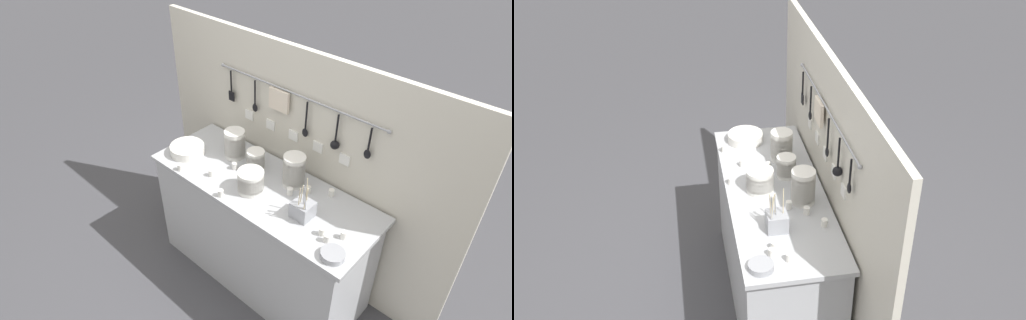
% 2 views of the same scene
% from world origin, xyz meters
% --- Properties ---
extents(ground_plane, '(20.00, 20.00, 0.00)m').
position_xyz_m(ground_plane, '(0.00, 0.00, 0.00)').
color(ground_plane, '#424247').
extents(counter, '(1.57, 0.59, 0.87)m').
position_xyz_m(counter, '(0.00, 0.00, 0.44)').
color(counter, '#ADAFB5').
rests_on(counter, ground).
extents(back_wall, '(2.37, 0.09, 1.69)m').
position_xyz_m(back_wall, '(0.00, 0.33, 0.85)').
color(back_wall, beige).
rests_on(back_wall, ground).
extents(bowl_stack_nested_right, '(0.14, 0.14, 0.22)m').
position_xyz_m(bowl_stack_nested_right, '(0.14, 0.14, 0.98)').
color(bowl_stack_nested_right, silver).
rests_on(bowl_stack_nested_right, counter).
extents(bowl_stack_tall_left, '(0.12, 0.12, 0.14)m').
position_xyz_m(bowl_stack_tall_left, '(-0.15, 0.10, 0.94)').
color(bowl_stack_tall_left, silver).
rests_on(bowl_stack_tall_left, counter).
extents(bowl_stack_back_corner, '(0.14, 0.14, 0.20)m').
position_xyz_m(bowl_stack_back_corner, '(-0.35, 0.11, 0.97)').
color(bowl_stack_back_corner, silver).
rests_on(bowl_stack_back_corner, counter).
extents(bowl_stack_wide_centre, '(0.17, 0.17, 0.15)m').
position_xyz_m(bowl_stack_wide_centre, '(-0.02, -0.09, 0.94)').
color(bowl_stack_wide_centre, silver).
rests_on(bowl_stack_wide_centre, counter).
extents(plate_stack, '(0.24, 0.24, 0.06)m').
position_xyz_m(plate_stack, '(-0.62, -0.09, 0.90)').
color(plate_stack, silver).
rests_on(plate_stack, counter).
extents(steel_mixing_bowl, '(0.13, 0.13, 0.04)m').
position_xyz_m(steel_mixing_bowl, '(0.67, -0.20, 0.89)').
color(steel_mixing_bowl, '#93969E').
rests_on(steel_mixing_bowl, counter).
extents(cutlery_caddy, '(0.12, 0.12, 0.26)m').
position_xyz_m(cutlery_caddy, '(0.37, -0.06, 0.93)').
color(cutlery_caddy, '#93969E').
rests_on(cutlery_caddy, counter).
extents(cup_beside_plates, '(0.04, 0.04, 0.05)m').
position_xyz_m(cup_beside_plates, '(0.54, -0.10, 0.89)').
color(cup_beside_plates, silver).
rests_on(cup_beside_plates, counter).
extents(cup_front_right, '(0.04, 0.04, 0.05)m').
position_xyz_m(cup_front_right, '(0.39, 0.21, 0.89)').
color(cup_front_right, silver).
rests_on(cup_front_right, counter).
extents(cup_front_left, '(0.04, 0.04, 0.05)m').
position_xyz_m(cup_front_left, '(-0.25, 0.00, 0.89)').
color(cup_front_left, silver).
rests_on(cup_front_left, counter).
extents(cup_centre, '(0.04, 0.04, 0.05)m').
position_xyz_m(cup_centre, '(0.19, 0.05, 0.89)').
color(cup_centre, silver).
rests_on(cup_centre, counter).
extents(cup_edge_far, '(0.04, 0.04, 0.05)m').
position_xyz_m(cup_edge_far, '(-0.51, -0.26, 0.89)').
color(cup_edge_far, silver).
rests_on(cup_edge_far, counter).
extents(cup_edge_near, '(0.04, 0.04, 0.05)m').
position_xyz_m(cup_edge_near, '(0.26, 0.14, 0.89)').
color(cup_edge_near, silver).
rests_on(cup_edge_near, counter).
extents(cup_back_left, '(0.04, 0.04, 0.05)m').
position_xyz_m(cup_back_left, '(0.59, -0.13, 0.89)').
color(cup_back_left, silver).
rests_on(cup_back_left, counter).
extents(cup_mid_row, '(0.04, 0.04, 0.05)m').
position_xyz_m(cup_mid_row, '(0.64, -0.04, 0.89)').
color(cup_mid_row, silver).
rests_on(cup_mid_row, counter).
extents(cup_by_caddy, '(0.04, 0.04, 0.05)m').
position_xyz_m(cup_by_caddy, '(-0.11, -0.26, 0.89)').
color(cup_by_caddy, silver).
rests_on(cup_by_caddy, counter).
extents(cup_back_right, '(0.04, 0.04, 0.05)m').
position_xyz_m(cup_back_right, '(-0.31, -0.16, 0.89)').
color(cup_back_right, silver).
rests_on(cup_back_right, counter).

